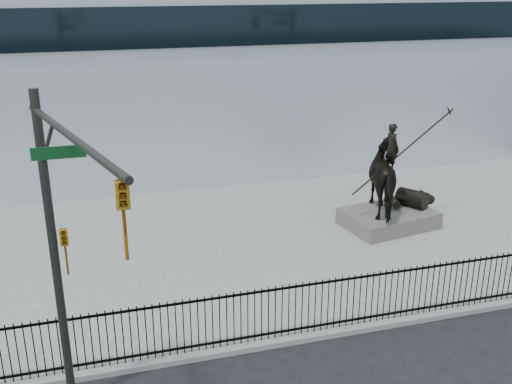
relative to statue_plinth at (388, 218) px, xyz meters
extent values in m
plane|color=black|center=(-4.28, -7.01, -0.45)|extent=(120.00, 120.00, 0.00)
cube|color=gray|center=(-4.28, -0.01, -0.37)|extent=(30.00, 12.00, 0.15)
cube|color=silver|center=(-4.28, 12.99, 4.05)|extent=(44.00, 14.00, 9.00)
cube|color=black|center=(-4.28, -5.76, -0.15)|extent=(22.00, 0.05, 0.05)
cube|color=black|center=(-4.28, -5.76, 1.10)|extent=(22.00, 0.05, 0.05)
cube|color=black|center=(-4.28, -5.76, 0.45)|extent=(22.00, 0.03, 1.50)
cube|color=#5A5853|center=(0.00, 0.00, 0.00)|extent=(3.52, 2.70, 0.60)
imported|color=black|center=(0.00, 0.00, 1.57)|extent=(2.56, 2.86, 2.55)
imported|color=black|center=(-0.10, -0.02, 2.74)|extent=(0.51, 0.69, 1.72)
cylinder|color=black|center=(0.35, 0.06, 2.48)|extent=(4.05, 0.74, 2.59)
cylinder|color=#252822|center=(-11.28, -6.81, 3.05)|extent=(0.18, 0.18, 7.00)
cylinder|color=#252822|center=(-10.68, -8.94, 6.15)|extent=(1.47, 4.84, 0.12)
imported|color=orange|center=(-10.08, -11.06, 5.52)|extent=(0.18, 0.22, 1.10)
imported|color=orange|center=(-11.06, -6.81, 3.25)|extent=(0.16, 0.20, 1.00)
cube|color=#0C3F19|center=(-10.92, -8.01, 5.65)|extent=(0.90, 0.03, 0.22)
camera|label=1|loc=(-10.45, -18.27, 8.46)|focal=42.00mm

